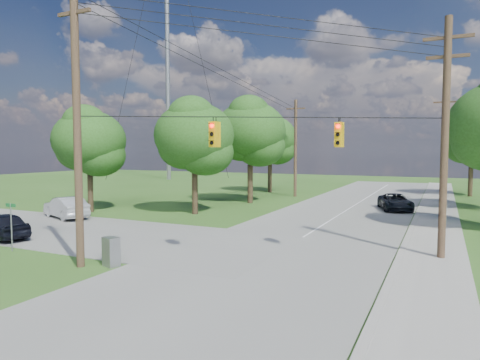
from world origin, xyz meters
The scene contains 20 objects.
ground centered at (0.00, 0.00, 0.00)m, with size 140.00×140.00×0.00m, color #315B1E.
main_road centered at (2.00, 5.00, 0.01)m, with size 10.00×100.00×0.03m, color gray.
sidewalk_east centered at (8.70, 5.00, 0.06)m, with size 2.60×100.00×0.12m, color #A09D96.
pole_sw centered at (-4.60, 0.40, 6.23)m, with size 2.00×0.32×12.00m.
pole_ne centered at (8.90, 8.00, 5.47)m, with size 2.00×0.32×10.50m.
pole_north_e centered at (8.90, 30.00, 5.13)m, with size 2.00×0.32×10.00m.
pole_north_w centered at (-5.00, 30.00, 5.13)m, with size 2.00×0.32×10.00m.
power_lines centered at (1.50, 11.54, 9.15)m, with size 13.93×29.62×4.93m.
traffic_signals centered at (2.55, 4.43, 5.50)m, with size 4.91×3.27×1.05m.
radio_mast centered at (-32.00, 46.00, 22.50)m, with size 0.70×0.70×45.00m, color gray.
tree_w_near centered at (-8.00, 15.00, 5.92)m, with size 6.00×6.00×8.40m.
tree_w_mid centered at (-7.00, 23.00, 6.58)m, with size 6.40×6.40×9.22m.
tree_w_far centered at (-9.00, 33.00, 6.25)m, with size 6.00×6.00×8.73m.
tree_e_far centered at (11.50, 38.00, 5.92)m, with size 5.80×5.80×8.32m.
tree_cross_n centered at (-16.00, 12.50, 5.59)m, with size 5.60×5.60×7.91m.
car_cross_dark centered at (-12.72, 2.70, 0.74)m, with size 1.67×4.15×1.41m, color black.
car_cross_silver centered at (-15.17, 9.30, 0.79)m, with size 1.61×4.61×1.52m, color silver.
car_main_north centered at (5.50, 23.55, 0.68)m, with size 2.16×4.69×1.30m, color black.
control_cabinet centered at (-3.50, 1.00, 0.61)m, with size 0.67×0.49×1.22m, color gray.
street_name_sign centered at (-9.63, 1.00, 1.50)m, with size 0.69×0.06×2.31m.
Camera 1 is at (8.87, -12.50, 4.82)m, focal length 32.00 mm.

